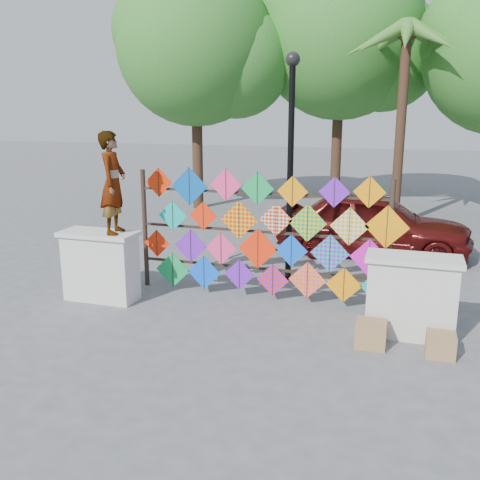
# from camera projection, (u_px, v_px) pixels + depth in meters

# --- Properties ---
(ground) EXTENTS (80.00, 80.00, 0.00)m
(ground) POSITION_uv_depth(u_px,v_px,m) (246.00, 312.00, 9.27)
(ground) COLOR slate
(ground) RESTS_ON ground
(parapet_left) EXTENTS (1.40, 0.65, 1.28)m
(parapet_left) POSITION_uv_depth(u_px,v_px,m) (101.00, 265.00, 9.72)
(parapet_left) COLOR silver
(parapet_left) RESTS_ON ground
(parapet_right) EXTENTS (1.40, 0.65, 1.28)m
(parapet_right) POSITION_uv_depth(u_px,v_px,m) (411.00, 296.00, 8.13)
(parapet_right) COLOR silver
(parapet_right) RESTS_ON ground
(kite_rack) EXTENTS (4.96, 0.24, 2.39)m
(kite_rack) POSITION_uv_depth(u_px,v_px,m) (264.00, 236.00, 9.62)
(kite_rack) COLOR #2D2019
(kite_rack) RESTS_ON ground
(tree_west) EXTENTS (5.85, 5.20, 8.01)m
(tree_west) POSITION_uv_depth(u_px,v_px,m) (199.00, 47.00, 17.62)
(tree_west) COLOR #40291B
(tree_west) RESTS_ON ground
(tree_mid) EXTENTS (6.30, 5.60, 8.61)m
(tree_mid) POSITION_uv_depth(u_px,v_px,m) (344.00, 37.00, 18.05)
(tree_mid) COLOR #40291B
(tree_mid) RESTS_ON ground
(palm_tree) EXTENTS (3.62, 3.62, 5.83)m
(palm_tree) POSITION_uv_depth(u_px,v_px,m) (406.00, 52.00, 14.83)
(palm_tree) COLOR #40291B
(palm_tree) RESTS_ON ground
(vendor_woman) EXTENTS (0.54, 0.72, 1.78)m
(vendor_woman) POSITION_uv_depth(u_px,v_px,m) (113.00, 183.00, 9.25)
(vendor_woman) COLOR #99999E
(vendor_woman) RESTS_ON parapet_left
(sedan) EXTENTS (4.48, 1.82, 1.52)m
(sedan) POSITION_uv_depth(u_px,v_px,m) (373.00, 224.00, 12.69)
(sedan) COLOR #4D0E0D
(sedan) RESTS_ON ground
(lamppost) EXTENTS (0.28, 0.28, 4.46)m
(lamppost) POSITION_uv_depth(u_px,v_px,m) (291.00, 147.00, 10.38)
(lamppost) COLOR black
(lamppost) RESTS_ON ground
(cardboard_box_near) EXTENTS (0.44, 0.39, 0.39)m
(cardboard_box_near) POSITION_uv_depth(u_px,v_px,m) (371.00, 334.00, 7.88)
(cardboard_box_near) COLOR olive
(cardboard_box_near) RESTS_ON ground
(cardboard_box_far) EXTENTS (0.40, 0.37, 0.34)m
(cardboard_box_far) POSITION_uv_depth(u_px,v_px,m) (441.00, 345.00, 7.57)
(cardboard_box_far) COLOR olive
(cardboard_box_far) RESTS_ON ground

